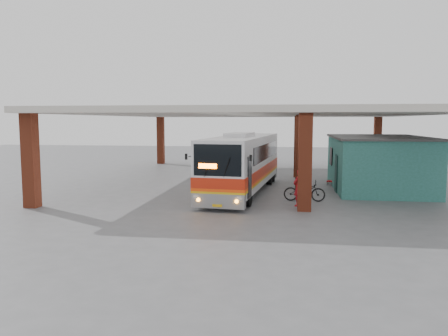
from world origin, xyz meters
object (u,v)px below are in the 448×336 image
(pedestrian, at_px, (299,188))
(red_chair, at_px, (333,179))
(coach_bus, at_px, (243,163))
(motorcycle, at_px, (304,191))

(pedestrian, distance_m, red_chair, 7.40)
(coach_bus, xyz_separation_m, red_chair, (5.28, 3.43, -1.26))
(coach_bus, relative_size, pedestrian, 6.64)
(motorcycle, xyz_separation_m, red_chair, (1.97, 5.73, -0.13))
(pedestrian, bearing_deg, red_chair, -151.62)
(coach_bus, distance_m, motorcycle, 4.18)
(motorcycle, bearing_deg, red_chair, -16.41)
(coach_bus, bearing_deg, red_chair, 38.65)
(coach_bus, distance_m, red_chair, 6.42)
(red_chair, bearing_deg, motorcycle, -87.99)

